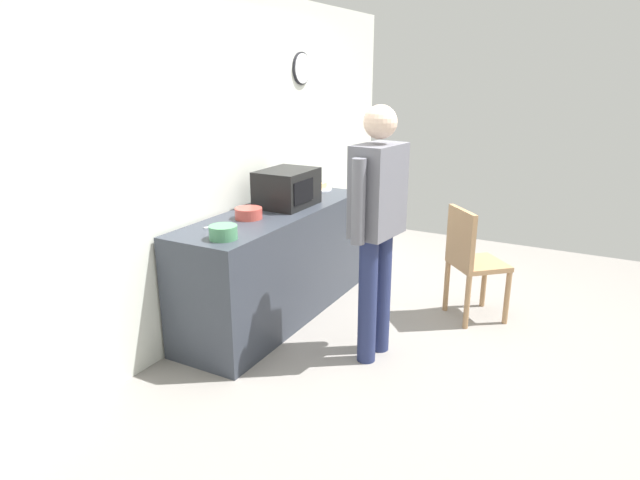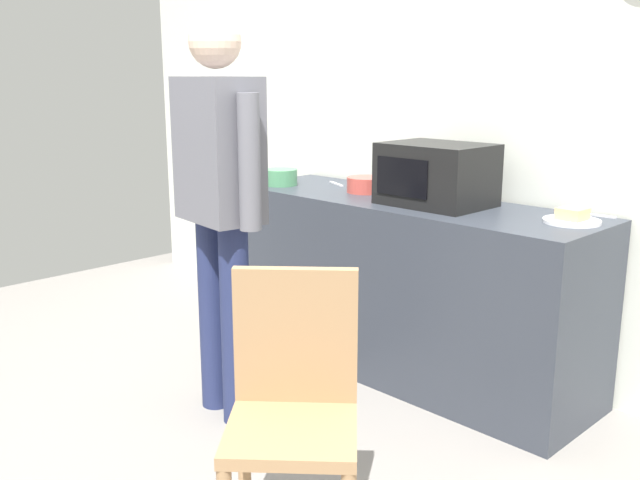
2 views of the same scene
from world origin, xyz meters
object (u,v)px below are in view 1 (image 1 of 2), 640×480
object	(u,v)px
sandwich_plate	(319,188)
person_standing	(377,216)
wooden_chair	(471,259)
spoon_utensil	(215,226)
salad_bowl	(223,232)
cereal_bowl	(249,213)
fork_utensil	(299,187)
microwave	(287,188)

from	to	relation	value
sandwich_plate	person_standing	distance (m)	1.53
wooden_chair	sandwich_plate	bearing A→B (deg)	84.01
spoon_utensil	person_standing	size ratio (longest dim) A/B	0.10
salad_bowl	cereal_bowl	bearing A→B (deg)	17.41
fork_utensil	spoon_utensil	world-z (taller)	same
spoon_utensil	sandwich_plate	bearing A→B (deg)	-2.14
sandwich_plate	cereal_bowl	world-z (taller)	cereal_bowl
salad_bowl	fork_utensil	bearing A→B (deg)	13.58
cereal_bowl	spoon_utensil	distance (m)	0.32
salad_bowl	cereal_bowl	size ratio (longest dim) A/B	0.92
person_standing	spoon_utensil	bearing A→B (deg)	108.24
sandwich_plate	spoon_utensil	size ratio (longest dim) A/B	1.43
spoon_utensil	person_standing	world-z (taller)	person_standing
sandwich_plate	cereal_bowl	size ratio (longest dim) A/B	1.17
microwave	sandwich_plate	bearing A→B (deg)	5.81
fork_utensil	person_standing	xyz separation A→B (m)	(-1.12, -1.27, 0.13)
fork_utensil	spoon_utensil	distance (m)	1.49
microwave	fork_utensil	world-z (taller)	microwave
salad_bowl	fork_utensil	size ratio (longest dim) A/B	1.12
cereal_bowl	spoon_utensil	bearing A→B (deg)	164.86
fork_utensil	wooden_chair	bearing A→B (deg)	-95.64
salad_bowl	cereal_bowl	world-z (taller)	salad_bowl
spoon_utensil	person_standing	distance (m)	1.17
microwave	spoon_utensil	world-z (taller)	microwave
sandwich_plate	wooden_chair	bearing A→B (deg)	-95.99
cereal_bowl	person_standing	size ratio (longest dim) A/B	0.12
salad_bowl	wooden_chair	size ratio (longest dim) A/B	0.20
sandwich_plate	wooden_chair	world-z (taller)	sandwich_plate
fork_utensil	salad_bowl	bearing A→B (deg)	-166.42
sandwich_plate	salad_bowl	world-z (taller)	salad_bowl
salad_bowl	fork_utensil	world-z (taller)	salad_bowl
spoon_utensil	cereal_bowl	bearing A→B (deg)	-15.14
salad_bowl	person_standing	bearing A→B (deg)	-56.36
microwave	fork_utensil	bearing A→B (deg)	22.85
microwave	wooden_chair	size ratio (longest dim) A/B	0.53
cereal_bowl	wooden_chair	xyz separation A→B (m)	(1.01, -1.46, -0.43)
person_standing	wooden_chair	world-z (taller)	person_standing
microwave	cereal_bowl	bearing A→B (deg)	175.21
spoon_utensil	wooden_chair	world-z (taller)	wooden_chair
cereal_bowl	person_standing	xyz separation A→B (m)	(0.06, -1.02, 0.09)
fork_utensil	wooden_chair	world-z (taller)	wooden_chair
fork_utensil	spoon_utensil	bearing A→B (deg)	-173.64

